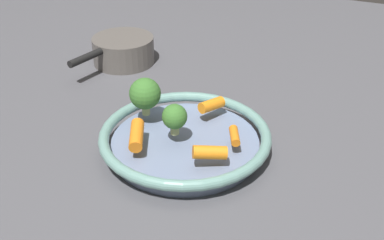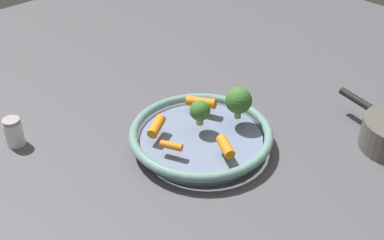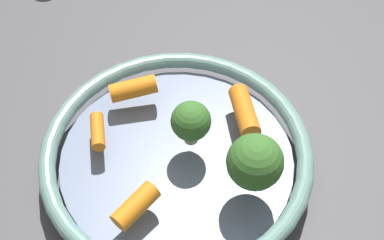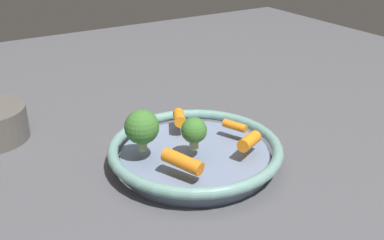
% 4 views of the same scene
% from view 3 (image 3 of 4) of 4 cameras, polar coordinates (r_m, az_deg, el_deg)
% --- Properties ---
extents(ground_plane, '(1.98, 1.98, 0.00)m').
position_cam_3_polar(ground_plane, '(0.63, -1.51, -5.01)').
color(ground_plane, '#4C4C51').
extents(serving_bowl, '(0.29, 0.29, 0.04)m').
position_cam_3_polar(serving_bowl, '(0.61, -1.55, -3.89)').
color(serving_bowl, slate).
rests_on(serving_bowl, ground_plane).
extents(baby_carrot_center, '(0.06, 0.04, 0.03)m').
position_cam_3_polar(baby_carrot_center, '(0.64, -5.91, 3.17)').
color(baby_carrot_center, orange).
rests_on(baby_carrot_center, serving_bowl).
extents(baby_carrot_back, '(0.04, 0.05, 0.02)m').
position_cam_3_polar(baby_carrot_back, '(0.55, -5.71, -8.61)').
color(baby_carrot_back, orange).
rests_on(baby_carrot_back, serving_bowl).
extents(baby_carrot_right, '(0.03, 0.05, 0.02)m').
position_cam_3_polar(baby_carrot_right, '(0.61, -9.50, -1.13)').
color(baby_carrot_right, orange).
rests_on(baby_carrot_right, serving_bowl).
extents(baby_carrot_near_rim, '(0.05, 0.07, 0.03)m').
position_cam_3_polar(baby_carrot_near_rim, '(0.61, 5.30, 0.88)').
color(baby_carrot_near_rim, orange).
rests_on(baby_carrot_near_rim, serving_bowl).
extents(broccoli_floret_small, '(0.06, 0.06, 0.07)m').
position_cam_3_polar(broccoli_floret_small, '(0.54, 6.36, -4.27)').
color(broccoli_floret_small, '#9CA466').
rests_on(broccoli_floret_small, serving_bowl).
extents(broccoli_floret_large, '(0.04, 0.04, 0.05)m').
position_cam_3_polar(broccoli_floret_large, '(0.58, -0.11, -0.16)').
color(broccoli_floret_large, '#9CA466').
rests_on(broccoli_floret_large, serving_bowl).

